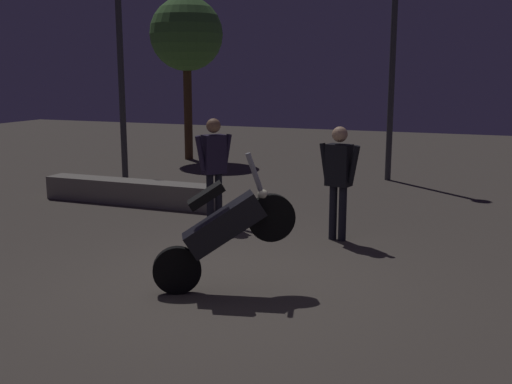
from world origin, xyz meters
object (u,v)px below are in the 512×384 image
object	(u,v)px
person_bystander_far	(214,161)
streetlamp_near	(393,42)
motorcycle_black_foreground	(224,229)
streetlamp_far	(120,45)
person_rider_beside	(339,173)

from	to	relation	value
person_bystander_far	streetlamp_near	size ratio (longest dim) A/B	0.35
motorcycle_black_foreground	streetlamp_near	distance (m)	8.62
streetlamp_far	person_rider_beside	bearing A→B (deg)	-27.88
streetlamp_far	person_bystander_far	bearing A→B (deg)	-37.99
person_rider_beside	streetlamp_far	xyz separation A→B (m)	(-5.82, 3.08, 2.06)
motorcycle_black_foreground	streetlamp_near	world-z (taller)	streetlamp_near
motorcycle_black_foreground	streetlamp_far	world-z (taller)	streetlamp_far
motorcycle_black_foreground	streetlamp_far	distance (m)	8.05
streetlamp_near	streetlamp_far	bearing A→B (deg)	-155.95
person_bystander_far	streetlamp_far	world-z (taller)	streetlamp_far
person_bystander_far	streetlamp_near	bearing A→B (deg)	108.12
motorcycle_black_foreground	person_rider_beside	world-z (taller)	person_rider_beside
streetlamp_far	streetlamp_near	bearing A→B (deg)	24.05
person_bystander_far	motorcycle_black_foreground	bearing A→B (deg)	-24.16
motorcycle_black_foreground	person_bystander_far	xyz separation A→B (m)	(-1.49, 2.89, 0.32)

